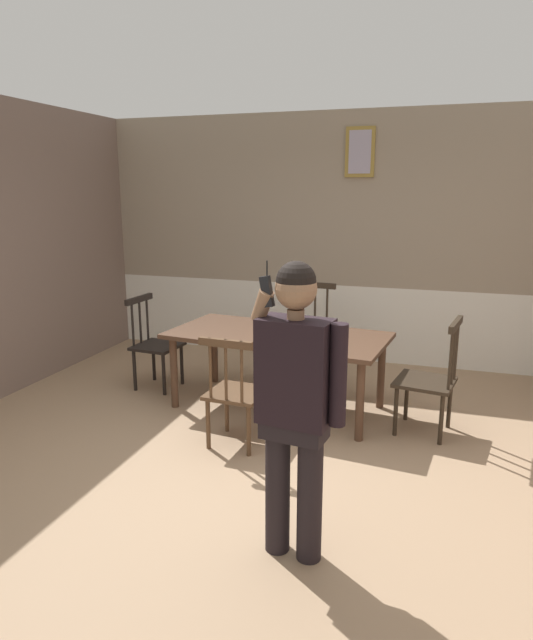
{
  "coord_description": "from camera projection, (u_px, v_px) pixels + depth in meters",
  "views": [
    {
      "loc": [
        1.25,
        -3.59,
        2.02
      ],
      "look_at": [
        0.18,
        -0.28,
        1.2
      ],
      "focal_mm": 31.15,
      "sensor_mm": 36.0,
      "label": 1
    }
  ],
  "objects": [
    {
      "name": "room_back_partition",
      "position": [
        335.0,
        243.0,
        6.58
      ],
      "size": [
        5.81,
        0.17,
        2.89
      ],
      "color": "gray",
      "rests_on": "ground_plane"
    },
    {
      "name": "person_figure",
      "position": [
        296.0,
        395.0,
        2.94
      ],
      "size": [
        0.55,
        0.26,
        1.67
      ],
      "rotation": [
        0.0,
        0.0,
        3.02
      ],
      "color": "black",
      "rests_on": "ground_plane"
    },
    {
      "name": "dining_table",
      "position": [
        278.0,
        341.0,
        5.14
      ],
      "size": [
        2.08,
        1.18,
        0.72
      ],
      "rotation": [
        0.0,
        0.0,
        -0.11
      ],
      "color": "#4C3323",
      "rests_on": "ground_plane"
    },
    {
      "name": "chair_at_table_head",
      "position": [
        154.0,
        344.0,
        5.73
      ],
      "size": [
        0.47,
        0.47,
        0.95
      ],
      "rotation": [
        0.0,
        0.0,
        4.64
      ],
      "color": "black",
      "rests_on": "ground_plane"
    },
    {
      "name": "chair_near_window",
      "position": [
        430.0,
        379.0,
        4.63
      ],
      "size": [
        0.53,
        0.53,
        1.0
      ],
      "rotation": [
        0.0,
        0.0,
        1.4
      ],
      "color": "#2D2319",
      "rests_on": "ground_plane"
    },
    {
      "name": "ground_plane",
      "position": [
        255.0,
        466.0,
        4.16
      ],
      "size": [
        6.49,
        6.49,
        0.0
      ],
      "primitive_type": "plane",
      "color": "#9E7F60"
    },
    {
      "name": "chair_opposite_corner",
      "position": [
        235.0,
        392.0,
        4.4
      ],
      "size": [
        0.46,
        0.46,
        0.93
      ],
      "rotation": [
        0.0,
        0.0,
        -0.06
      ],
      "color": "#513823",
      "rests_on": "ground_plane"
    },
    {
      "name": "chair_by_doorway",
      "position": [
        309.0,
        335.0,
        5.96
      ],
      "size": [
        0.5,
        0.5,
        1.04
      ],
      "rotation": [
        0.0,
        0.0,
        3.03
      ],
      "color": "#2D2319",
      "rests_on": "ground_plane"
    }
  ]
}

